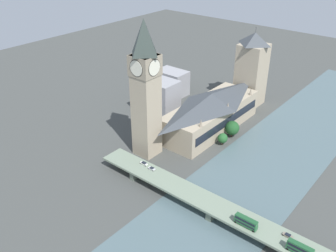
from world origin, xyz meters
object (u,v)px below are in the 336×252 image
at_px(road_bridge, 215,207).
at_px(car_northbound_mid, 144,163).
at_px(clock_tower, 146,87).
at_px(double_decker_bus_lead, 246,222).
at_px(parliament_hall, 211,111).
at_px(car_northbound_tail, 288,235).
at_px(double_decker_bus_mid, 300,249).
at_px(victoria_tower, 251,69).
at_px(car_northbound_lead, 152,168).

bearing_deg(road_bridge, car_northbound_mid, -3.76).
relative_size(clock_tower, double_decker_bus_lead, 7.65).
bearing_deg(car_northbound_mid, clock_tower, -52.48).
xyz_separation_m(parliament_hall, car_northbound_tail, (-86.52, 69.42, -5.87)).
distance_m(parliament_hall, double_decker_bus_mid, 120.83).
distance_m(victoria_tower, car_northbound_lead, 125.15).
bearing_deg(parliament_hall, clock_tower, 76.10).
distance_m(clock_tower, victoria_tower, 106.22).
height_order(parliament_hall, double_decker_bus_mid, parliament_hall).
distance_m(victoria_tower, car_northbound_mid, 124.13).
bearing_deg(car_northbound_mid, victoria_tower, -89.35).
relative_size(parliament_hall, car_northbound_mid, 16.72).
height_order(clock_tower, car_northbound_tail, clock_tower).
height_order(double_decker_bus_mid, car_northbound_tail, double_decker_bus_mid).
height_order(double_decker_bus_mid, car_northbound_mid, double_decker_bus_mid).
bearing_deg(double_decker_bus_lead, victoria_tower, -61.72).
bearing_deg(clock_tower, road_bridge, 161.47).
distance_m(victoria_tower, road_bridge, 137.54).
height_order(road_bridge, car_northbound_tail, car_northbound_tail).
relative_size(double_decker_bus_mid, car_northbound_mid, 2.29).
distance_m(double_decker_bus_lead, double_decker_bus_mid, 24.81).
bearing_deg(double_decker_bus_mid, parliament_hall, -38.73).
distance_m(car_northbound_mid, car_northbound_tail, 85.18).
distance_m(clock_tower, road_bridge, 77.44).
distance_m(parliament_hall, car_northbound_lead, 70.18).
bearing_deg(car_northbound_lead, parliament_hall, -83.50).
height_order(clock_tower, car_northbound_mid, clock_tower).
height_order(parliament_hall, double_decker_bus_lead, parliament_hall).
xyz_separation_m(clock_tower, victoria_tower, (-12.48, -104.29, -15.82)).
bearing_deg(car_northbound_lead, road_bridge, 176.69).
bearing_deg(clock_tower, double_decker_bus_lead, 163.16).
xyz_separation_m(parliament_hall, car_northbound_lead, (-7.92, 69.48, -5.88)).
distance_m(double_decker_bus_lead, car_northbound_tail, 18.26).
height_order(clock_tower, double_decker_bus_lead, clock_tower).
bearing_deg(parliament_hall, double_decker_bus_lead, 132.61).
bearing_deg(double_decker_bus_mid, car_northbound_tail, -38.65).
relative_size(parliament_hall, clock_tower, 0.97).
distance_m(victoria_tower, car_northbound_tail, 151.92).
distance_m(parliament_hall, victoria_tower, 55.73).
distance_m(double_decker_bus_lead, car_northbound_lead, 61.80).
xyz_separation_m(double_decker_bus_mid, car_northbound_tail, (7.69, -6.15, -2.15)).
height_order(clock_tower, car_northbound_lead, clock_tower).
relative_size(clock_tower, double_decker_bus_mid, 7.49).
distance_m(road_bridge, double_decker_bus_mid, 43.44).
bearing_deg(car_northbound_mid, road_bridge, 176.24).
distance_m(victoria_tower, double_decker_bus_lead, 147.80).
xyz_separation_m(double_decker_bus_lead, car_northbound_lead, (61.48, -5.96, -2.02)).
relative_size(double_decker_bus_lead, car_northbound_mid, 2.24).
relative_size(road_bridge, car_northbound_lead, 36.23).
xyz_separation_m(car_northbound_lead, car_northbound_mid, (6.58, -0.77, 0.10)).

